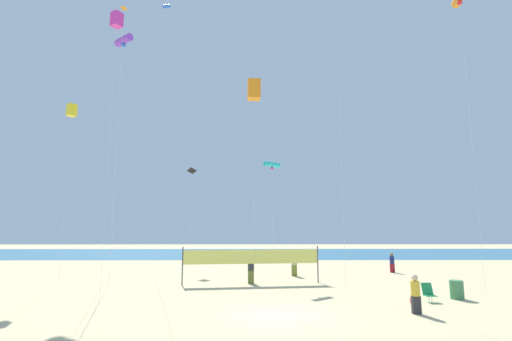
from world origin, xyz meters
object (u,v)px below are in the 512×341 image
beachgoer_mustard_shirt (415,293)px  trash_barrel (457,290)px  kite_magenta_box (117,21)px  kite_violet_tube (124,41)px  beachgoer_sage_shirt (294,263)px  kite_blue_diamond (166,11)px  kite_yellow_box (72,111)px  beach_handbag (414,301)px  volleyball_net (252,258)px  kite_black_diamond (192,171)px  kite_cyan_tube (272,165)px  beachgoer_charcoal_shirt (251,268)px  kite_orange_diamond (123,25)px  folding_beach_chair (428,292)px  beachgoer_navy_shirt (392,262)px  kite_orange_box (254,90)px

beachgoer_mustard_shirt → trash_barrel: beachgoer_mustard_shirt is taller
kite_magenta_box → kite_violet_tube: bearing=108.2°
beachgoer_sage_shirt → kite_blue_diamond: size_ratio=0.09×
trash_barrel → kite_yellow_box: kite_yellow_box is taller
beach_handbag → volleyball_net: bearing=141.9°
beachgoer_mustard_shirt → kite_black_diamond: size_ratio=0.18×
beachgoer_sage_shirt → trash_barrel: bearing=75.1°
kite_cyan_tube → kite_magenta_box: bearing=-139.8°
beachgoer_charcoal_shirt → kite_blue_diamond: size_ratio=0.09×
volleyball_net → kite_violet_tube: bearing=156.3°
beachgoer_charcoal_shirt → kite_cyan_tube: size_ratio=0.22×
kite_violet_tube → kite_orange_diamond: 6.25m
beachgoer_sage_shirt → folding_beach_chair: size_ratio=2.04×
folding_beach_chair → kite_yellow_box: bearing=160.3°
trash_barrel → kite_magenta_box: 23.41m
kite_black_diamond → kite_violet_tube: 12.67m
beachgoer_navy_shirt → kite_orange_diamond: 27.15m
folding_beach_chair → beachgoer_charcoal_shirt: bearing=142.6°
beachgoer_mustard_shirt → kite_blue_diamond: kite_blue_diamond is taller
beachgoer_charcoal_shirt → kite_magenta_box: bearing=-79.3°
beachgoer_mustard_shirt → kite_cyan_tube: kite_cyan_tube is taller
trash_barrel → beach_handbag: size_ratio=2.84×
beachgoer_mustard_shirt → kite_orange_diamond: size_ratio=0.09×
volleyball_net → kite_yellow_box: kite_yellow_box is taller
folding_beach_chair → kite_magenta_box: 22.04m
beachgoer_navy_shirt → kite_orange_box: bearing=0.4°
kite_magenta_box → kite_blue_diamond: 9.45m
beach_handbag → kite_violet_tube: 29.06m
volleyball_net → kite_blue_diamond: bearing=161.2°
beachgoer_sage_shirt → kite_blue_diamond: (-10.04, -1.54, 19.57)m
beachgoer_navy_shirt → kite_violet_tube: 29.03m
beach_handbag → kite_blue_diamond: (-14.71, 8.49, 20.40)m
beachgoer_charcoal_shirt → volleyball_net: size_ratio=0.21×
volleyball_net → kite_violet_tube: (-10.96, 4.81, 17.69)m
volleyball_net → beach_handbag: size_ratio=27.32×
volleyball_net → beachgoer_navy_shirt: bearing=27.0°
kite_orange_diamond → beachgoer_charcoal_shirt: bearing=6.7°
kite_orange_diamond → trash_barrel: bearing=-12.1°
beachgoer_charcoal_shirt → kite_black_diamond: bearing=-174.6°
kite_black_diamond → kite_orange_box: size_ratio=0.74×
beach_handbag → kite_black_diamond: bearing=130.9°
volleyball_net → kite_cyan_tube: 7.12m
beachgoer_navy_shirt → beachgoer_charcoal_shirt: bearing=-13.2°
kite_yellow_box → kite_blue_diamond: (5.88, 1.87, 8.78)m
beachgoer_sage_shirt → kite_yellow_box: 19.52m
kite_violet_tube → kite_orange_diamond: (2.02, -5.65, -1.78)m
beachgoer_mustard_shirt → beachgoer_charcoal_shirt: size_ratio=0.88×
kite_violet_tube → kite_orange_diamond: bearing=-70.3°
beach_handbag → kite_yellow_box: 24.55m
kite_violet_tube → kite_cyan_tube: (12.46, -2.50, -11.13)m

